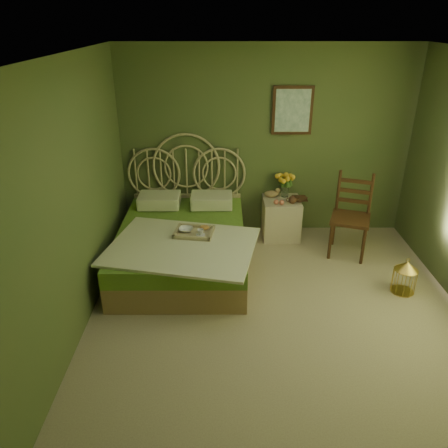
{
  "coord_description": "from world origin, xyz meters",
  "views": [
    {
      "loc": [
        -0.59,
        -3.65,
        2.9
      ],
      "look_at": [
        -0.57,
        1.0,
        0.66
      ],
      "focal_mm": 35.0,
      "sensor_mm": 36.0,
      "label": 1
    }
  ],
  "objects_px": {
    "bed": "(183,241)",
    "nightstand": "(281,213)",
    "birdcage": "(405,277)",
    "chair": "(349,210)"
  },
  "relations": [
    {
      "from": "bed",
      "to": "nightstand",
      "type": "height_order",
      "value": "bed"
    },
    {
      "from": "birdcage",
      "to": "bed",
      "type": "bearing_deg",
      "value": 165.78
    },
    {
      "from": "bed",
      "to": "birdcage",
      "type": "xyz_separation_m",
      "value": [
        2.59,
        -0.66,
        -0.12
      ]
    },
    {
      "from": "birdcage",
      "to": "chair",
      "type": "bearing_deg",
      "value": 113.35
    },
    {
      "from": "chair",
      "to": "nightstand",
      "type": "bearing_deg",
      "value": 170.92
    },
    {
      "from": "bed",
      "to": "birdcage",
      "type": "bearing_deg",
      "value": -14.22
    },
    {
      "from": "nightstand",
      "to": "chair",
      "type": "bearing_deg",
      "value": -28.41
    },
    {
      "from": "chair",
      "to": "birdcage",
      "type": "bearing_deg",
      "value": -47.32
    },
    {
      "from": "birdcage",
      "to": "nightstand",
      "type": "bearing_deg",
      "value": 131.11
    },
    {
      "from": "bed",
      "to": "birdcage",
      "type": "height_order",
      "value": "bed"
    }
  ]
}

